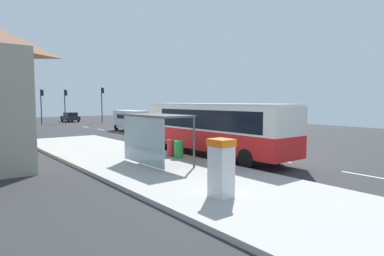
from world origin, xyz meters
TOP-DOWN VIEW (x-y plane):
  - ground_plane at (0.00, 14.00)m, footprint 56.00×92.00m
  - sidewalk_platform at (-6.40, 2.00)m, footprint 6.20×30.00m
  - lane_stripe_seg_0 at (0.25, -6.00)m, footprint 0.16×2.20m
  - lane_stripe_seg_1 at (0.25, -1.00)m, footprint 0.16×2.20m
  - lane_stripe_seg_2 at (0.25, 4.00)m, footprint 0.16×2.20m
  - lane_stripe_seg_3 at (0.25, 9.00)m, footprint 0.16×2.20m
  - lane_stripe_seg_4 at (0.25, 14.00)m, footprint 0.16×2.20m
  - lane_stripe_seg_5 at (0.25, 19.00)m, footprint 0.16×2.20m
  - lane_stripe_seg_6 at (0.25, 24.00)m, footprint 0.16×2.20m
  - lane_stripe_seg_7 at (0.25, 29.00)m, footprint 0.16×2.20m
  - bus at (-1.71, 2.10)m, footprint 2.56×11.01m
  - white_van at (2.20, 20.02)m, footprint 2.05×5.20m
  - sedan_near at (2.30, 41.37)m, footprint 1.88×4.42m
  - ticket_machine at (-7.54, -4.76)m, footprint 0.66×0.76m
  - recycling_bin_green at (-4.20, 2.24)m, footprint 0.52×0.52m
  - recycling_bin_red at (-4.20, 2.94)m, footprint 0.52×0.52m
  - traffic_light_near_side at (5.49, 35.80)m, footprint 0.49×0.28m
  - traffic_light_far_side at (-3.10, 36.60)m, footprint 0.49×0.28m
  - traffic_light_median at (0.40, 37.40)m, footprint 0.49×0.28m
  - bus_shelter at (-6.41, 1.43)m, footprint 1.80×4.00m

SIDE VIEW (x-z plane):
  - ground_plane at x=0.00m, z-range -0.04..0.00m
  - lane_stripe_seg_0 at x=0.25m, z-range 0.00..0.01m
  - lane_stripe_seg_1 at x=0.25m, z-range 0.00..0.01m
  - lane_stripe_seg_2 at x=0.25m, z-range 0.00..0.01m
  - lane_stripe_seg_3 at x=0.25m, z-range 0.00..0.01m
  - lane_stripe_seg_4 at x=0.25m, z-range 0.00..0.01m
  - lane_stripe_seg_5 at x=0.25m, z-range 0.00..0.01m
  - lane_stripe_seg_6 at x=0.25m, z-range 0.00..0.01m
  - lane_stripe_seg_7 at x=0.25m, z-range 0.00..0.01m
  - sidewalk_platform at x=-6.40m, z-range 0.00..0.18m
  - recycling_bin_green at x=-4.20m, z-range 0.18..1.13m
  - recycling_bin_red at x=-4.20m, z-range 0.18..1.13m
  - sedan_near at x=2.30m, z-range 0.03..1.55m
  - ticket_machine at x=-7.54m, z-range 0.20..2.14m
  - white_van at x=2.20m, z-range 0.19..2.49m
  - bus at x=-1.71m, z-range 0.24..3.45m
  - bus_shelter at x=-6.41m, z-range 0.85..3.35m
  - traffic_light_far_side at x=-3.10m, z-range 0.83..5.84m
  - traffic_light_median at x=0.40m, z-range 0.83..5.92m
  - traffic_light_near_side at x=5.49m, z-range 0.87..6.36m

